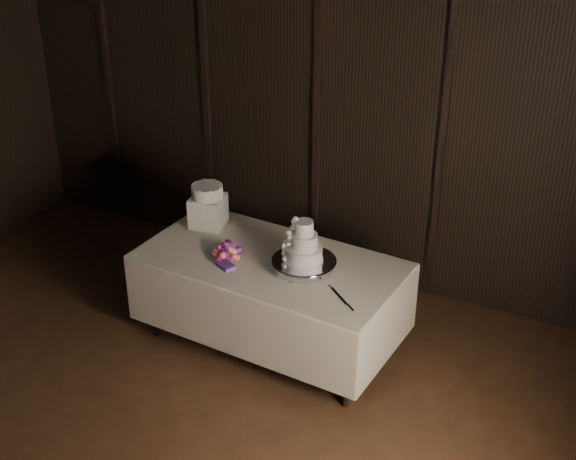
{
  "coord_description": "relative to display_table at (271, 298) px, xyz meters",
  "views": [
    {
      "loc": [
        2.69,
        -2.37,
        3.8
      ],
      "look_at": [
        0.36,
        2.23,
        1.05
      ],
      "focal_mm": 50.0,
      "sensor_mm": 36.0,
      "label": 1
    }
  ],
  "objects": [
    {
      "name": "display_table",
      "position": [
        0.0,
        0.0,
        0.0
      ],
      "size": [
        2.05,
        1.16,
        0.76
      ],
      "rotation": [
        0.0,
        0.0,
        -0.06
      ],
      "color": "beige",
      "rests_on": "ground"
    },
    {
      "name": "cake_stand",
      "position": [
        0.3,
        -0.03,
        0.39
      ],
      "size": [
        0.57,
        0.57,
        0.09
      ],
      "primitive_type": "cylinder",
      "rotation": [
        0.0,
        0.0,
        -0.19
      ],
      "color": "silver",
      "rests_on": "display_table"
    },
    {
      "name": "room",
      "position": [
        -0.21,
        -2.23,
        1.08
      ],
      "size": [
        6.08,
        7.08,
        3.08
      ],
      "color": "black",
      "rests_on": "ground"
    },
    {
      "name": "box_pedestal",
      "position": [
        -0.71,
        0.28,
        0.47
      ],
      "size": [
        0.31,
        0.31,
        0.25
      ],
      "primitive_type": "cube",
      "rotation": [
        0.0,
        0.0,
        0.2
      ],
      "color": "white",
      "rests_on": "display_table"
    },
    {
      "name": "bouquet",
      "position": [
        -0.3,
        -0.13,
        0.4
      ],
      "size": [
        0.4,
        0.45,
        0.17
      ],
      "primitive_type": null,
      "rotation": [
        0.0,
        0.0,
        -0.46
      ],
      "color": "#E45756",
      "rests_on": "display_table"
    },
    {
      "name": "cake_knife",
      "position": [
        0.66,
        -0.23,
        0.35
      ],
      "size": [
        0.3,
        0.25,
        0.01
      ],
      "primitive_type": "cube",
      "rotation": [
        0.0,
        0.0,
        -0.69
      ],
      "color": "silver",
      "rests_on": "display_table"
    },
    {
      "name": "wedding_cake",
      "position": [
        0.27,
        -0.05,
        0.56
      ],
      "size": [
        0.31,
        0.27,
        0.32
      ],
      "rotation": [
        0.0,
        0.0,
        0.34
      ],
      "color": "white",
      "rests_on": "cake_stand"
    },
    {
      "name": "small_cake",
      "position": [
        -0.71,
        0.28,
        0.64
      ],
      "size": [
        0.32,
        0.32,
        0.1
      ],
      "primitive_type": "cylinder",
      "rotation": [
        0.0,
        0.0,
        0.31
      ],
      "color": "white",
      "rests_on": "box_pedestal"
    }
  ]
}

